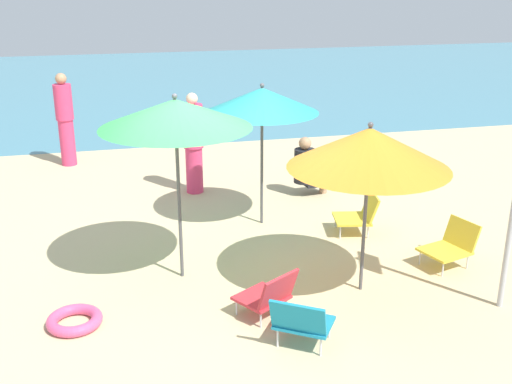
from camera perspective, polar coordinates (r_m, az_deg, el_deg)
name	(u,v)px	position (r m, az deg, el deg)	size (l,w,h in m)	color
ground_plane	(217,273)	(7.45, -3.57, -7.46)	(40.00, 40.00, 0.00)	#CCB789
sea_water	(141,83)	(20.73, -10.51, 9.84)	(40.00, 16.00, 0.01)	teal
umbrella_green	(175,114)	(6.77, -7.42, 7.13)	(1.67, 1.67, 2.16)	#4C4C51
umbrella_orange	(369,148)	(6.58, 10.35, 3.98)	(1.73, 1.73, 1.93)	#4C4C51
umbrella_teal	(262,100)	(8.36, 0.56, 8.42)	(1.54, 1.54, 1.99)	#4C4C51
beach_chair_a	(301,321)	(5.95, 4.19, -11.73)	(0.71, 0.70, 0.56)	teal
beach_chair_b	(269,294)	(6.42, 1.18, -9.38)	(0.68, 0.70, 0.55)	red
beach_chair_c	(360,214)	(8.56, 9.50, -1.99)	(0.64, 0.60, 0.55)	gold
beach_chair_d	(451,244)	(7.89, 17.49, -4.61)	(0.70, 0.62, 0.54)	gold
person_a	(65,120)	(11.85, -17.12, 6.37)	(0.32, 0.32, 1.69)	#DB3866
person_b	(193,143)	(9.92, -5.76, 4.45)	(0.32, 0.32, 1.62)	#DB3866
person_c	(307,167)	(9.87, 4.70, 2.29)	(0.56, 0.37, 0.96)	black
swim_ring	(75,320)	(6.65, -16.32, -11.23)	(0.56, 0.56, 0.11)	#E54C7F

